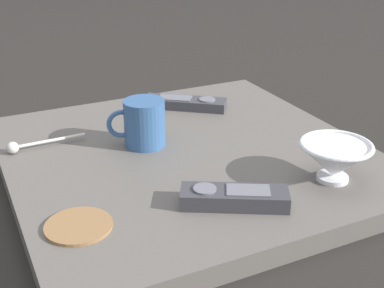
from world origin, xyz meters
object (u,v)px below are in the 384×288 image
at_px(cereal_bowl, 335,159).
at_px(drink_coaster, 78,226).
at_px(coffee_mug, 143,123).
at_px(tv_remote_far, 185,103).
at_px(tv_remote_near, 234,197).
at_px(teaspoon, 24,146).

xyz_separation_m(cereal_bowl, drink_coaster, (0.42, -0.05, -0.04)).
relative_size(cereal_bowl, coffee_mug, 1.11).
height_order(cereal_bowl, coffee_mug, coffee_mug).
height_order(coffee_mug, tv_remote_far, coffee_mug).
bearing_deg(tv_remote_near, drink_coaster, -10.60).
bearing_deg(drink_coaster, tv_remote_near, 169.40).
height_order(teaspoon, drink_coaster, teaspoon).
bearing_deg(drink_coaster, coffee_mug, -129.81).
relative_size(teaspoon, tv_remote_near, 0.87).
xyz_separation_m(teaspoon, drink_coaster, (-0.03, 0.30, -0.01)).
distance_m(teaspoon, drink_coaster, 0.30).
bearing_deg(cereal_bowl, tv_remote_far, -79.50).
bearing_deg(tv_remote_far, drink_coaster, 47.35).
bearing_deg(tv_remote_far, tv_remote_near, 74.94).
relative_size(cereal_bowl, tv_remote_far, 0.68).
distance_m(teaspoon, tv_remote_near, 0.43).
xyz_separation_m(teaspoon, tv_remote_far, (-0.37, -0.08, 0.00)).
relative_size(coffee_mug, tv_remote_near, 0.64).
height_order(cereal_bowl, teaspoon, cereal_bowl).
relative_size(tv_remote_near, drink_coaster, 1.73).
relative_size(tv_remote_near, tv_remote_far, 0.95).
bearing_deg(cereal_bowl, drink_coaster, -6.10).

